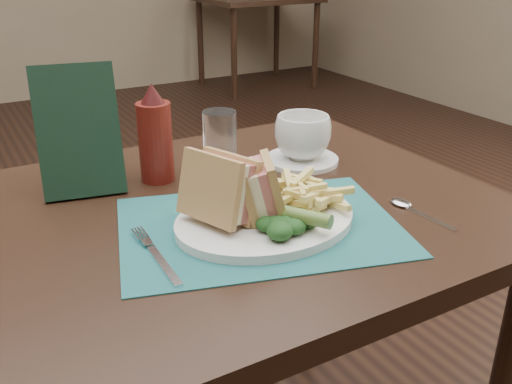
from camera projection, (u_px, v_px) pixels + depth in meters
floor at (161, 370)px, 1.69m from camera, size 7.00×7.00×0.00m
table_main at (239, 372)px, 1.15m from camera, size 0.90×0.75×0.75m
table_bg_right at (257, 42)px, 4.88m from camera, size 0.90×0.75×0.75m
placemat at (259, 226)px, 0.91m from camera, size 0.51×0.42×0.00m
plate at (265, 220)px, 0.91m from camera, size 0.31×0.25×0.01m
sandwich_half_a at (210, 191)px, 0.86m from camera, size 0.12×0.13×0.11m
sandwich_half_b at (247, 188)px, 0.89m from camera, size 0.11×0.12×0.10m
kale_garnish at (288, 223)px, 0.86m from camera, size 0.11×0.08×0.03m
pickle_spear at (294, 215)px, 0.86m from camera, size 0.08×0.12×0.03m
fries_pile at (303, 190)px, 0.94m from camera, size 0.18×0.20×0.05m
fork at (156, 253)px, 0.82m from camera, size 0.04×0.17×0.01m
spoon at (420, 212)px, 0.95m from camera, size 0.04×0.15×0.01m
saucer at (302, 160)px, 1.18m from camera, size 0.16×0.16×0.01m
coffee_cup at (303, 137)px, 1.16m from camera, size 0.15×0.15×0.09m
drinking_glass at (220, 145)px, 1.08m from camera, size 0.07×0.07×0.13m
ketchup_bottle at (155, 133)px, 1.06m from camera, size 0.07×0.07×0.19m
check_presenter at (79, 131)px, 1.00m from camera, size 0.16×0.11×0.23m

